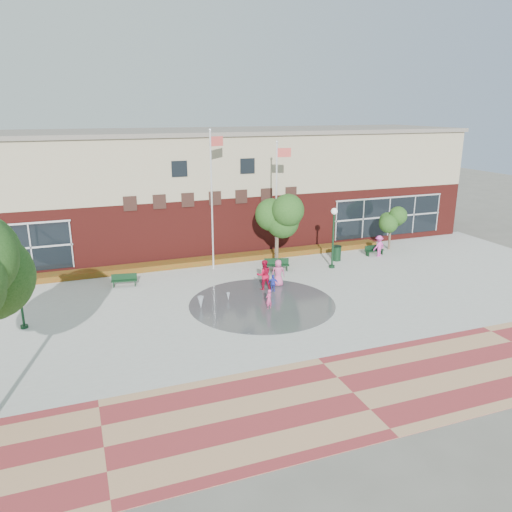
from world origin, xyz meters
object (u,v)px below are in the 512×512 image
object	(u,v)px
flagpole_left	(212,193)
child_splash	(269,299)
flagpole_right	(277,198)
trash_can	(337,253)
bench_left	(124,283)

from	to	relation	value
flagpole_left	child_splash	xyz separation A→B (m)	(0.88, -8.12, -4.74)
flagpole_right	trash_can	bearing A→B (deg)	1.59
flagpole_right	trash_can	xyz separation A→B (m)	(4.58, -0.56, -4.31)
flagpole_right	bench_left	world-z (taller)	flagpole_right
flagpole_left	flagpole_right	xyz separation A→B (m)	(4.43, -0.70, -0.44)
flagpole_left	bench_left	xyz separation A→B (m)	(-6.30, -1.49, -5.07)
trash_can	child_splash	bearing A→B (deg)	-139.86
flagpole_right	bench_left	xyz separation A→B (m)	(-10.73, -0.79, -4.63)
flagpole_left	child_splash	world-z (taller)	flagpole_left
bench_left	child_splash	size ratio (longest dim) A/B	1.38
bench_left	trash_can	bearing A→B (deg)	10.14
flagpole_left	trash_can	world-z (taller)	flagpole_left
bench_left	trash_can	distance (m)	15.32
bench_left	trash_can	world-z (taller)	trash_can
flagpole_right	flagpole_left	bearing A→B (deg)	179.69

